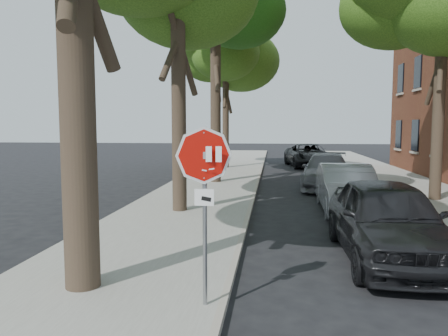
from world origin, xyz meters
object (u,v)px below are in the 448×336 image
object	(u,v)px
tree_mid_b	(215,9)
car_a	(387,220)
stop_sign	(204,181)
car_c	(327,171)
car_d	(309,155)
tree_far	(226,52)
car_b	(347,188)

from	to	relation	value
tree_mid_b	car_a	size ratio (longest dim) A/B	2.14
stop_sign	car_c	world-z (taller)	stop_sign
tree_mid_b	car_d	bearing A→B (deg)	60.73
stop_sign	tree_far	world-z (taller)	tree_far
car_c	car_d	size ratio (longest dim) A/B	0.94
stop_sign	car_a	world-z (taller)	stop_sign
tree_far	car_c	world-z (taller)	tree_far
stop_sign	car_d	distance (m)	23.38
stop_sign	car_b	size ratio (longest dim) A/B	0.57
car_a	car_c	bearing A→B (deg)	89.33
car_a	tree_mid_b	bearing A→B (deg)	113.59
car_b	car_a	bearing A→B (deg)	-89.44
tree_far	car_d	world-z (taller)	tree_far
car_d	car_c	bearing A→B (deg)	-97.90
tree_mid_b	car_c	xyz separation A→B (m)	(5.02, -0.92, -7.25)
car_d	tree_far	bearing A→B (deg)	-167.51
car_c	car_d	bearing A→B (deg)	96.72
stop_sign	car_c	xyz separation A→B (m)	(3.30, 13.22, -1.20)
car_b	car_d	xyz separation A→B (m)	(-0.00, 15.12, 0.01)
tree_mid_b	tree_far	size ratio (longest dim) A/B	1.11
car_b	car_c	bearing A→B (deg)	90.56
tree_mid_b	car_d	distance (m)	12.57
car_a	stop_sign	bearing A→B (deg)	-138.38
stop_sign	car_b	bearing A→B (deg)	67.56
car_d	car_a	bearing A→B (deg)	-97.90
car_a	car_d	xyz separation A→B (m)	(-0.00, 20.11, -0.06)
tree_mid_b	car_b	distance (m)	10.76
tree_far	tree_mid_b	bearing A→B (deg)	-87.56
car_c	tree_far	bearing A→B (deg)	130.65
car_a	car_b	distance (m)	4.99
tree_mid_b	car_a	xyz separation A→B (m)	(5.02, -11.15, -7.17)
car_b	tree_mid_b	bearing A→B (deg)	129.77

